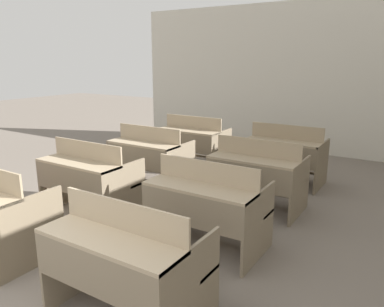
{
  "coord_description": "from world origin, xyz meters",
  "views": [
    {
      "loc": [
        2.56,
        -0.49,
        1.93
      ],
      "look_at": [
        0.15,
        3.35,
        0.79
      ],
      "focal_mm": 35.0,
      "sensor_mm": 36.0,
      "label": 1
    }
  ],
  "objects_px": {
    "bench_third_left": "(150,156)",
    "bench_back_right": "(285,154)",
    "bench_third_right": "(257,174)",
    "bench_front_right": "(125,259)",
    "bench_second_right": "(207,204)",
    "bench_back_left": "(193,141)",
    "bench_second_left": "(89,177)"
  },
  "relations": [
    {
      "from": "bench_second_right",
      "to": "bench_third_left",
      "type": "distance_m",
      "value": 2.16
    },
    {
      "from": "bench_second_left",
      "to": "bench_third_left",
      "type": "distance_m",
      "value": 1.26
    },
    {
      "from": "bench_second_left",
      "to": "bench_back_right",
      "type": "bearing_deg",
      "value": 55.69
    },
    {
      "from": "bench_back_right",
      "to": "bench_back_left",
      "type": "bearing_deg",
      "value": 179.9
    },
    {
      "from": "bench_second_left",
      "to": "bench_back_left",
      "type": "relative_size",
      "value": 1.0
    },
    {
      "from": "bench_third_right",
      "to": "bench_back_left",
      "type": "distance_m",
      "value": 2.15
    },
    {
      "from": "bench_front_right",
      "to": "bench_second_left",
      "type": "bearing_deg",
      "value": 144.03
    },
    {
      "from": "bench_front_right",
      "to": "bench_third_left",
      "type": "bearing_deg",
      "value": 125.0
    },
    {
      "from": "bench_third_left",
      "to": "bench_back_right",
      "type": "xyz_separation_m",
      "value": [
        1.74,
        1.24,
        0.0
      ]
    },
    {
      "from": "bench_second_left",
      "to": "bench_front_right",
      "type": "bearing_deg",
      "value": -35.97
    },
    {
      "from": "bench_third_left",
      "to": "bench_second_left",
      "type": "bearing_deg",
      "value": -88.83
    },
    {
      "from": "bench_third_right",
      "to": "bench_front_right",
      "type": "bearing_deg",
      "value": -89.93
    },
    {
      "from": "bench_second_right",
      "to": "bench_third_right",
      "type": "height_order",
      "value": "same"
    },
    {
      "from": "bench_front_right",
      "to": "bench_third_left",
      "type": "xyz_separation_m",
      "value": [
        -1.77,
        2.53,
        0.0
      ]
    },
    {
      "from": "bench_front_right",
      "to": "bench_third_left",
      "type": "height_order",
      "value": "same"
    },
    {
      "from": "bench_front_right",
      "to": "bench_back_right",
      "type": "distance_m",
      "value": 3.77
    },
    {
      "from": "bench_back_right",
      "to": "bench_second_right",
      "type": "bearing_deg",
      "value": -89.83
    },
    {
      "from": "bench_third_right",
      "to": "bench_second_left",
      "type": "bearing_deg",
      "value": -144.01
    },
    {
      "from": "bench_second_left",
      "to": "bench_third_right",
      "type": "bearing_deg",
      "value": 35.99
    },
    {
      "from": "bench_back_left",
      "to": "bench_second_right",
      "type": "bearing_deg",
      "value": -55.47
    },
    {
      "from": "bench_second_right",
      "to": "bench_back_left",
      "type": "relative_size",
      "value": 1.0
    },
    {
      "from": "bench_back_left",
      "to": "bench_back_right",
      "type": "distance_m",
      "value": 1.72
    },
    {
      "from": "bench_third_left",
      "to": "bench_third_right",
      "type": "distance_m",
      "value": 1.77
    },
    {
      "from": "bench_third_left",
      "to": "bench_back_right",
      "type": "bearing_deg",
      "value": 35.62
    },
    {
      "from": "bench_back_left",
      "to": "bench_third_left",
      "type": "bearing_deg",
      "value": -90.69
    },
    {
      "from": "bench_front_right",
      "to": "bench_back_right",
      "type": "xyz_separation_m",
      "value": [
        -0.03,
        3.77,
        0.0
      ]
    },
    {
      "from": "bench_second_left",
      "to": "bench_third_left",
      "type": "bearing_deg",
      "value": 91.17
    },
    {
      "from": "bench_front_right",
      "to": "bench_back_right",
      "type": "height_order",
      "value": "same"
    },
    {
      "from": "bench_front_right",
      "to": "bench_back_left",
      "type": "bearing_deg",
      "value": 114.94
    },
    {
      "from": "bench_front_right",
      "to": "bench_third_right",
      "type": "distance_m",
      "value": 2.53
    },
    {
      "from": "bench_third_left",
      "to": "bench_front_right",
      "type": "bearing_deg",
      "value": -55.0
    },
    {
      "from": "bench_front_right",
      "to": "bench_second_right",
      "type": "xyz_separation_m",
      "value": [
        -0.03,
        1.26,
        0.0
      ]
    }
  ]
}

